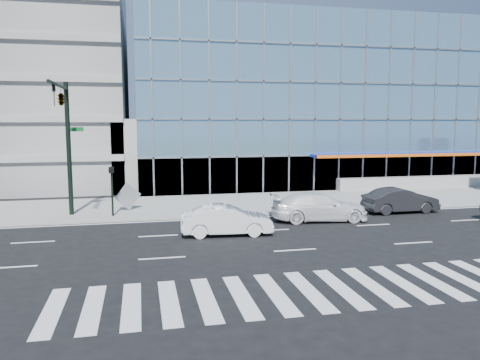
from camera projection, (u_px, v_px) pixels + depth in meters
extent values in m
plane|color=black|center=(271.00, 230.00, 25.18)|extent=(160.00, 160.00, 0.00)
cube|color=gray|center=(240.00, 203.00, 32.93)|extent=(120.00, 8.00, 0.15)
cube|color=#76ABC5|center=(328.00, 106.00, 52.37)|extent=(42.00, 26.00, 15.00)
cube|color=gray|center=(149.00, 154.00, 41.01)|extent=(6.00, 8.00, 6.00)
cube|color=gray|center=(4.00, 19.00, 83.80)|extent=(14.00, 14.00, 48.00)
cylinder|color=black|center=(69.00, 149.00, 28.18)|extent=(0.28, 0.28, 8.00)
cylinder|color=black|center=(58.00, 85.00, 25.01)|extent=(0.18, 5.60, 0.18)
imported|color=black|center=(54.00, 95.00, 23.73)|extent=(0.18, 0.22, 1.10)
imported|color=black|center=(61.00, 97.00, 25.87)|extent=(0.48, 2.24, 0.90)
cube|color=#0C591E|center=(76.00, 129.00, 28.13)|extent=(0.90, 0.05, 0.25)
cylinder|color=black|center=(112.00, 191.00, 28.05)|extent=(0.12, 0.12, 3.00)
cube|color=black|center=(111.00, 170.00, 27.74)|extent=(0.30, 0.25, 0.35)
imported|color=white|center=(319.00, 207.00, 27.55)|extent=(5.84, 2.84, 1.64)
imported|color=white|center=(226.00, 220.00, 24.07)|extent=(4.79, 1.99, 1.54)
imported|color=black|center=(400.00, 200.00, 29.96)|extent=(4.82, 1.77, 1.58)
cube|color=#979797|center=(128.00, 196.00, 29.84)|extent=(1.62, 0.96, 1.84)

